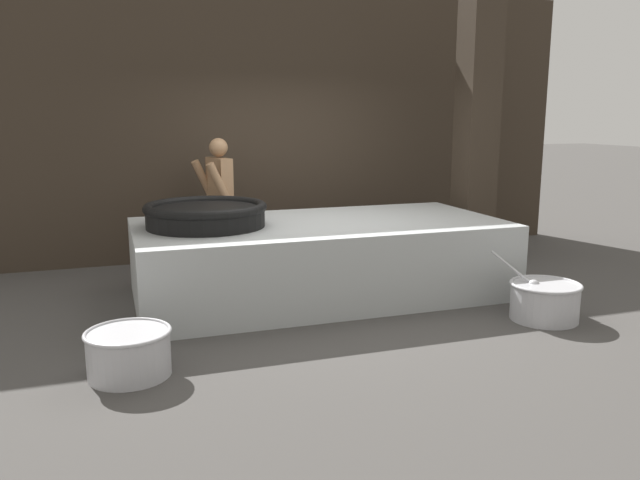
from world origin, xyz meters
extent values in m
plane|color=#474442|center=(0.00, 0.00, 0.00)|extent=(60.00, 60.00, 0.00)
cube|color=#382D23|center=(0.00, 2.24, 1.83)|extent=(9.02, 0.24, 3.67)
cube|color=#382D23|center=(2.43, 0.84, 1.83)|extent=(0.43, 0.43, 3.67)
cube|color=#B2B7B7|center=(0.00, 0.00, 0.40)|extent=(3.91, 1.93, 0.81)
cylinder|color=black|center=(-1.21, 0.08, 0.91)|extent=(1.21, 1.21, 0.20)
torus|color=black|center=(-1.21, 0.08, 1.01)|extent=(1.25, 1.25, 0.10)
cylinder|color=#9E7551|center=(-0.80, 1.37, 0.41)|extent=(0.12, 0.12, 0.82)
cylinder|color=#9E7551|center=(-0.84, 1.54, 0.41)|extent=(0.12, 0.12, 0.82)
cube|color=#722D4C|center=(-0.82, 1.46, 0.57)|extent=(0.25, 0.29, 0.53)
cube|color=#9E7551|center=(-0.82, 1.46, 1.12)|extent=(0.27, 0.52, 0.60)
cylinder|color=#9E7551|center=(-0.87, 1.19, 1.11)|extent=(0.34, 0.17, 0.56)
cylinder|color=#9E7551|center=(-0.98, 1.68, 1.11)|extent=(0.34, 0.17, 0.56)
sphere|color=#9E7551|center=(-0.82, 1.46, 1.54)|extent=(0.23, 0.23, 0.23)
cylinder|color=#B7B7BC|center=(1.76, -1.53, 0.17)|extent=(0.64, 0.64, 0.35)
torus|color=#B7B7BC|center=(1.76, -1.53, 0.35)|extent=(0.67, 0.67, 0.03)
cylinder|color=orange|center=(1.76, -1.53, 0.25)|extent=(0.56, 0.56, 0.09)
cylinder|color=orange|center=(1.66, -1.65, 0.31)|extent=(0.04, 0.05, 0.03)
cylinder|color=orange|center=(1.74, -1.44, 0.32)|extent=(0.06, 0.06, 0.04)
cylinder|color=orange|center=(1.62, -1.50, 0.31)|extent=(0.04, 0.04, 0.04)
cylinder|color=orange|center=(1.93, -1.41, 0.32)|extent=(0.06, 0.06, 0.04)
cylinder|color=orange|center=(1.71, -1.65, 0.32)|extent=(0.04, 0.04, 0.04)
cylinder|color=orange|center=(1.80, -1.58, 0.31)|extent=(0.03, 0.05, 0.03)
cylinder|color=orange|center=(1.80, -1.68, 0.31)|extent=(0.06, 0.06, 0.03)
cylinder|color=orange|center=(1.80, -1.38, 0.31)|extent=(0.05, 0.06, 0.03)
cylinder|color=orange|center=(1.73, -1.57, 0.31)|extent=(0.05, 0.05, 0.03)
cylinder|color=orange|center=(1.87, -1.41, 0.31)|extent=(0.05, 0.07, 0.03)
cylinder|color=orange|center=(1.78, -1.56, 0.31)|extent=(0.04, 0.04, 0.04)
cylinder|color=orange|center=(1.69, -1.38, 0.31)|extent=(0.04, 0.03, 0.02)
cylinder|color=orange|center=(1.71, -1.54, 0.32)|extent=(0.06, 0.04, 0.04)
cylinder|color=orange|center=(1.83, -1.46, 0.32)|extent=(0.06, 0.06, 0.04)
sphere|color=#B7B7BC|center=(1.68, -1.45, 0.32)|extent=(0.11, 0.11, 0.11)
cylinder|color=#B7B7BC|center=(1.54, -1.29, 0.47)|extent=(0.31, 0.33, 0.31)
cylinder|color=#B7B7BC|center=(-2.07, -1.62, 0.17)|extent=(0.61, 0.61, 0.34)
torus|color=#B7B7BC|center=(-2.07, -1.62, 0.34)|extent=(0.65, 0.65, 0.03)
cylinder|color=#6B9347|center=(-2.07, -1.62, 0.25)|extent=(0.54, 0.54, 0.09)
camera|label=1|loc=(-2.13, -6.26, 1.93)|focal=35.00mm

